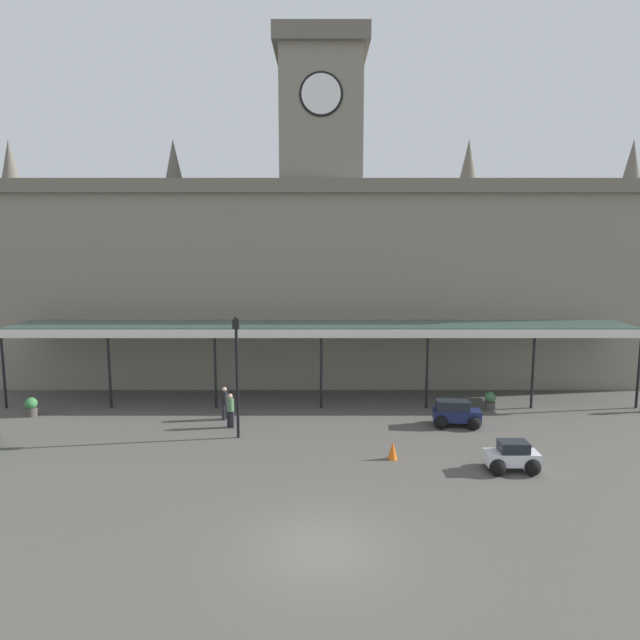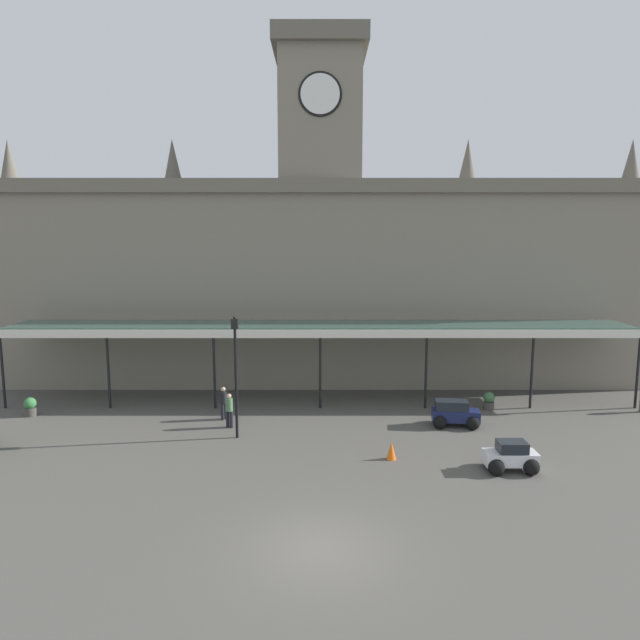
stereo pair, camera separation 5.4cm
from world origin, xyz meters
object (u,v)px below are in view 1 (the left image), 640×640
(planter_forecourt_centre, at_px, (488,400))
(planter_by_canopy, at_px, (30,407))
(car_white_sedan, at_px, (510,458))
(car_navy_estate, at_px, (454,415))
(pedestrian_beside_cars, at_px, (223,402))
(pedestrian_crossing_forecourt, at_px, (229,409))
(victorian_lamppost, at_px, (235,364))
(traffic_cone, at_px, (391,450))

(planter_forecourt_centre, xyz_separation_m, planter_by_canopy, (-23.81, -1.08, 0.00))
(car_white_sedan, bearing_deg, car_navy_estate, 99.99)
(car_white_sedan, distance_m, planter_forecourt_centre, 8.15)
(car_white_sedan, distance_m, pedestrian_beside_cars, 13.84)
(car_navy_estate, xyz_separation_m, pedestrian_crossing_forecourt, (-10.87, -0.19, 0.34))
(pedestrian_beside_cars, relative_size, planter_forecourt_centre, 1.74)
(victorian_lamppost, height_order, planter_by_canopy, victorian_lamppost)
(car_white_sedan, bearing_deg, planter_forecourt_centre, 79.29)
(traffic_cone, distance_m, planter_forecourt_centre, 9.13)
(pedestrian_beside_cars, bearing_deg, planter_forecourt_centre, 6.85)
(car_navy_estate, xyz_separation_m, planter_forecourt_centre, (2.45, 2.69, -0.07))
(pedestrian_crossing_forecourt, relative_size, pedestrian_beside_cars, 1.00)
(pedestrian_crossing_forecourt, xyz_separation_m, victorian_lamppost, (0.57, -1.42, 2.53))
(car_white_sedan, height_order, planter_forecourt_centre, car_white_sedan)
(car_white_sedan, relative_size, pedestrian_crossing_forecourt, 1.23)
(car_white_sedan, distance_m, victorian_lamppost, 12.19)
(car_white_sedan, xyz_separation_m, pedestrian_beside_cars, (-12.29, 6.35, 0.41))
(traffic_cone, height_order, planter_forecourt_centre, planter_forecourt_centre)
(car_navy_estate, relative_size, planter_forecourt_centre, 2.43)
(pedestrian_beside_cars, bearing_deg, planter_by_canopy, 176.71)
(pedestrian_crossing_forecourt, relative_size, traffic_cone, 2.24)
(pedestrian_beside_cars, height_order, traffic_cone, pedestrian_beside_cars)
(car_white_sedan, height_order, car_navy_estate, car_navy_estate)
(car_white_sedan, relative_size, pedestrian_beside_cars, 1.23)
(victorian_lamppost, bearing_deg, pedestrian_crossing_forecourt, 111.85)
(pedestrian_beside_cars, relative_size, traffic_cone, 2.24)
(planter_by_canopy, bearing_deg, traffic_cone, -17.98)
(car_white_sedan, bearing_deg, victorian_lamppost, 161.72)
(car_navy_estate, distance_m, pedestrian_beside_cars, 11.40)
(victorian_lamppost, bearing_deg, car_white_sedan, -18.28)
(car_navy_estate, distance_m, traffic_cone, 5.49)
(planter_forecourt_centre, distance_m, planter_by_canopy, 23.83)
(car_white_sedan, height_order, traffic_cone, car_white_sedan)
(car_white_sedan, relative_size, planter_forecourt_centre, 2.14)
(car_white_sedan, relative_size, traffic_cone, 2.76)
(victorian_lamppost, bearing_deg, planter_by_canopy, 163.77)
(car_navy_estate, height_order, victorian_lamppost, victorian_lamppost)
(pedestrian_crossing_forecourt, xyz_separation_m, planter_by_canopy, (-10.48, 1.80, -0.42))
(car_white_sedan, bearing_deg, planter_by_canopy, 162.73)
(car_navy_estate, distance_m, pedestrian_crossing_forecourt, 10.88)
(car_navy_estate, bearing_deg, victorian_lamppost, -171.12)
(pedestrian_beside_cars, bearing_deg, victorian_lamppost, -68.33)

